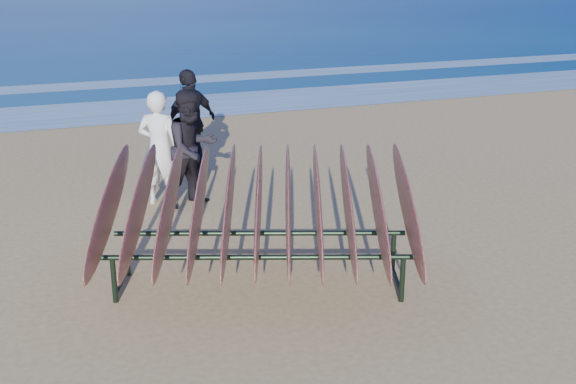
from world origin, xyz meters
The scene contains 7 objects.
ground centered at (0.00, 0.00, 0.00)m, with size 120.00×120.00×0.00m, color tan.
foam_near centered at (0.00, 10.00, 0.01)m, with size 160.00×160.00×0.00m, color white.
foam_far centered at (0.00, 13.50, 0.01)m, with size 160.00×160.00×0.00m, color white.
surfboard_rack centered at (-0.43, 0.51, 0.92)m, with size 3.79×3.34×1.50m.
person_white centered at (-0.93, 3.57, 0.82)m, with size 0.60×0.39×1.64m, color white.
person_dark_a centered at (-0.51, 3.37, 0.83)m, with size 0.80×0.63×1.66m, color black.
person_dark_b centered at (-0.19, 4.90, 0.84)m, with size 0.99×0.41×1.69m, color black.
Camera 1 is at (-2.50, -6.22, 3.48)m, focal length 45.00 mm.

